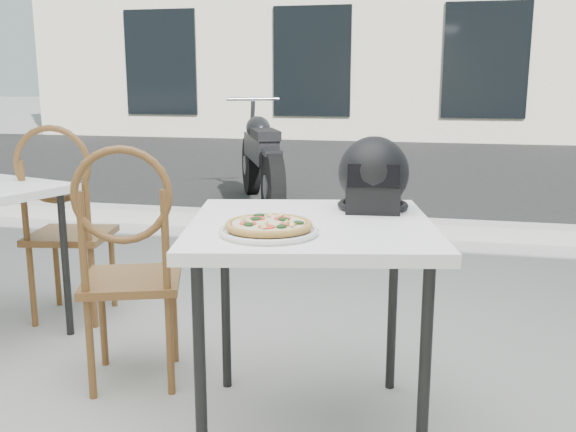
% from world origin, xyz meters
% --- Properties ---
extents(ground, '(80.00, 80.00, 0.00)m').
position_xyz_m(ground, '(0.00, 0.00, 0.00)').
color(ground, '#9A9792').
rests_on(ground, ground).
extents(street_asphalt, '(30.00, 8.00, 0.00)m').
position_xyz_m(street_asphalt, '(0.00, 7.00, 0.00)').
color(street_asphalt, black).
rests_on(street_asphalt, ground).
extents(curb, '(30.00, 0.25, 0.12)m').
position_xyz_m(curb, '(0.00, 3.00, 0.06)').
color(curb, '#A3A098').
rests_on(curb, ground).
extents(cafe_table_main, '(0.97, 0.97, 0.78)m').
position_xyz_m(cafe_table_main, '(0.36, -0.14, 0.71)').
color(cafe_table_main, white).
rests_on(cafe_table_main, ground).
extents(plate, '(0.38, 0.38, 0.02)m').
position_xyz_m(plate, '(0.26, -0.34, 0.79)').
color(plate, white).
rests_on(plate, cafe_table_main).
extents(pizza, '(0.35, 0.35, 0.03)m').
position_xyz_m(pizza, '(0.26, -0.34, 0.81)').
color(pizza, tan).
rests_on(pizza, plate).
extents(helmet, '(0.29, 0.30, 0.27)m').
position_xyz_m(helmet, '(0.54, 0.13, 0.90)').
color(helmet, black).
rests_on(helmet, cafe_table_main).
extents(cafe_chair_main, '(0.49, 0.49, 1.01)m').
position_xyz_m(cafe_chair_main, '(-0.41, 0.04, 0.56)').
color(cafe_chair_main, brown).
rests_on(cafe_chair_main, ground).
extents(cafe_chair_side, '(0.46, 0.46, 1.04)m').
position_xyz_m(cafe_chair_side, '(-1.07, 0.65, 0.58)').
color(cafe_chair_side, brown).
rests_on(cafe_chair_side, ground).
extents(motorcycle, '(0.96, 2.02, 1.06)m').
position_xyz_m(motorcycle, '(-0.90, 3.88, 0.47)').
color(motorcycle, black).
rests_on(motorcycle, street_asphalt).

